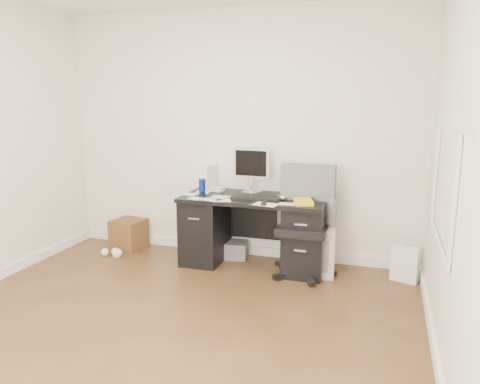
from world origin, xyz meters
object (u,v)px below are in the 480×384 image
object	(u,v)px
desk	(254,229)
pc_tower	(323,248)
lcd_monitor	(251,170)
wicker_basket	(129,234)
office_chair	(304,222)
keyboard	(256,198)

from	to	relation	value
desk	pc_tower	distance (m)	0.74
desk	lcd_monitor	distance (m)	0.63
wicker_basket	pc_tower	bearing A→B (deg)	-2.01
desk	office_chair	distance (m)	0.58
keyboard	wicker_basket	world-z (taller)	keyboard
lcd_monitor	pc_tower	xyz separation A→B (m)	(0.81, -0.12, -0.75)
desk	keyboard	bearing A→B (deg)	-65.36
office_chair	wicker_basket	world-z (taller)	office_chair
lcd_monitor	pc_tower	bearing A→B (deg)	-5.22
desk	office_chair	world-z (taller)	office_chair
lcd_monitor	office_chair	size ratio (longest dim) A/B	0.45
desk	lcd_monitor	world-z (taller)	lcd_monitor
desk	keyboard	world-z (taller)	keyboard
lcd_monitor	pc_tower	distance (m)	1.11
pc_tower	desk	bearing A→B (deg)	177.15
desk	wicker_basket	world-z (taller)	desk
office_chair	desk	bearing A→B (deg)	168.11
lcd_monitor	keyboard	bearing A→B (deg)	-61.36
lcd_monitor	wicker_basket	bearing A→B (deg)	-174.83
keyboard	pc_tower	size ratio (longest dim) A/B	0.97
keyboard	pc_tower	distance (m)	0.87
desk	wicker_basket	bearing A→B (deg)	175.38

